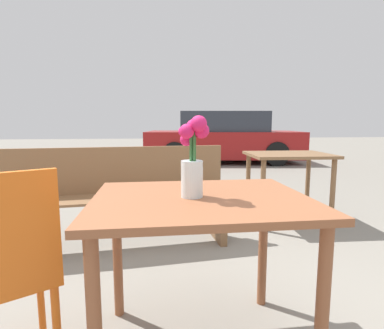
# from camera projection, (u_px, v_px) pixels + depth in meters

# --- Properties ---
(table_front) EXTENTS (0.94, 0.74, 0.73)m
(table_front) POSITION_uv_depth(u_px,v_px,m) (201.00, 220.00, 1.33)
(table_front) COLOR brown
(table_front) RESTS_ON ground_plane
(flower_vase) EXTENTS (0.13, 0.14, 0.35)m
(flower_vase) POSITION_uv_depth(u_px,v_px,m) (193.00, 160.00, 1.28)
(flower_vase) COLOR silver
(flower_vase) RESTS_ON table_front
(bench_near) EXTENTS (1.92, 0.54, 0.85)m
(bench_near) POSITION_uv_depth(u_px,v_px,m) (116.00, 192.00, 2.54)
(bench_near) COLOR brown
(bench_near) RESTS_ON ground_plane
(table_back) EXTENTS (0.86, 0.69, 0.74)m
(table_back) POSITION_uv_depth(u_px,v_px,m) (288.00, 165.00, 3.17)
(table_back) COLOR brown
(table_back) RESTS_ON ground_plane
(parked_car) EXTENTS (4.30, 2.36, 1.36)m
(parked_car) POSITION_uv_depth(u_px,v_px,m) (223.00, 138.00, 8.26)
(parked_car) COLOR maroon
(parked_car) RESTS_ON ground_plane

